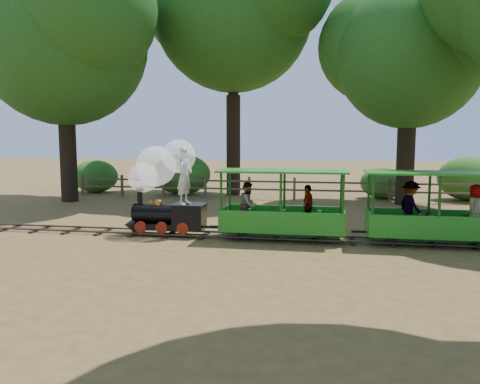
% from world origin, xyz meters
% --- Properties ---
extents(ground, '(90.00, 90.00, 0.00)m').
position_xyz_m(ground, '(0.00, 0.00, 0.00)').
color(ground, olive).
rests_on(ground, ground).
extents(track, '(22.00, 1.00, 0.10)m').
position_xyz_m(track, '(0.00, 0.00, 0.07)').
color(track, '#3F3D3A').
rests_on(track, ground).
extents(locomotive, '(2.37, 1.12, 2.72)m').
position_xyz_m(locomotive, '(-2.18, 0.06, 1.55)').
color(locomotive, black).
rests_on(locomotive, ground).
extents(carriage_front, '(3.40, 1.39, 1.77)m').
position_xyz_m(carriage_front, '(1.08, -0.02, 0.76)').
color(carriage_front, '#238B1E').
rests_on(carriage_front, track).
extents(carriage_rear, '(3.40, 1.39, 1.77)m').
position_xyz_m(carriage_rear, '(5.00, 0.00, 0.80)').
color(carriage_rear, '#238B1E').
rests_on(carriage_rear, track).
extents(oak_nw, '(8.72, 7.68, 10.20)m').
position_xyz_m(oak_nw, '(-8.53, 6.09, 7.07)').
color(oak_nw, '#2D2116').
rests_on(oak_nw, ground).
extents(oak_nc, '(9.21, 8.11, 12.18)m').
position_xyz_m(oak_nc, '(-2.04, 9.60, 8.87)').
color(oak_nc, '#2D2116').
rests_on(oak_nc, ground).
extents(oak_ne, '(7.22, 6.35, 8.85)m').
position_xyz_m(oak_ne, '(5.47, 7.58, 6.25)').
color(oak_ne, '#2D2116').
rests_on(oak_ne, ground).
extents(fence, '(18.10, 0.10, 1.00)m').
position_xyz_m(fence, '(0.00, 8.00, 0.58)').
color(fence, brown).
rests_on(fence, ground).
extents(shrub_west, '(2.33, 1.79, 1.61)m').
position_xyz_m(shrub_west, '(-9.00, 9.30, 0.81)').
color(shrub_west, '#2D6B1E').
rests_on(shrub_west, ground).
extents(shrub_mid_w, '(2.80, 2.16, 1.94)m').
position_xyz_m(shrub_mid_w, '(-4.50, 9.30, 0.97)').
color(shrub_mid_w, '#2D6B1E').
rests_on(shrub_mid_w, ground).
extents(shrub_mid_e, '(2.04, 1.57, 1.41)m').
position_xyz_m(shrub_mid_e, '(4.89, 9.30, 0.71)').
color(shrub_mid_e, '#2D6B1E').
rests_on(shrub_mid_e, ground).
extents(shrub_east, '(2.79, 2.14, 1.93)m').
position_xyz_m(shrub_east, '(8.54, 9.30, 0.96)').
color(shrub_east, '#2D6B1E').
rests_on(shrub_east, ground).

